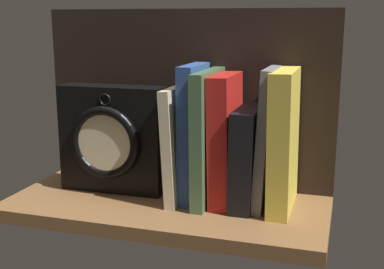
{
  "coord_description": "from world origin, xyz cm",
  "views": [
    {
      "loc": [
        31.15,
        -83.87,
        33.14
      ],
      "look_at": [
        3.92,
        3.62,
        12.34
      ],
      "focal_mm": 47.37,
      "sensor_mm": 36.0,
      "label": 1
    }
  ],
  "objects_px": {
    "book_blue_modern": "(193,133)",
    "framed_clock": "(112,139)",
    "book_red_requiem": "(226,139)",
    "book_cream_twain": "(180,143)",
    "book_yellow_seinlanguage": "(284,140)",
    "book_gray_chess": "(266,139)",
    "book_black_skeptic": "(248,157)",
    "book_green_romantic": "(208,137)"
  },
  "relations": [
    {
      "from": "book_red_requiem",
      "to": "book_black_skeptic",
      "type": "distance_m",
      "value": 0.05
    },
    {
      "from": "framed_clock",
      "to": "book_green_romantic",
      "type": "bearing_deg",
      "value": 1.38
    },
    {
      "from": "book_cream_twain",
      "to": "book_gray_chess",
      "type": "bearing_deg",
      "value": 0.0
    },
    {
      "from": "book_blue_modern",
      "to": "framed_clock",
      "type": "distance_m",
      "value": 0.17
    },
    {
      "from": "book_black_skeptic",
      "to": "framed_clock",
      "type": "relative_size",
      "value": 0.86
    },
    {
      "from": "book_gray_chess",
      "to": "framed_clock",
      "type": "distance_m",
      "value": 0.3
    },
    {
      "from": "book_gray_chess",
      "to": "framed_clock",
      "type": "relative_size",
      "value": 1.2
    },
    {
      "from": "book_cream_twain",
      "to": "book_gray_chess",
      "type": "distance_m",
      "value": 0.16
    },
    {
      "from": "book_black_skeptic",
      "to": "book_gray_chess",
      "type": "bearing_deg",
      "value": 0.0
    },
    {
      "from": "book_green_romantic",
      "to": "book_cream_twain",
      "type": "bearing_deg",
      "value": 180.0
    },
    {
      "from": "book_red_requiem",
      "to": "book_gray_chess",
      "type": "height_order",
      "value": "book_gray_chess"
    },
    {
      "from": "book_blue_modern",
      "to": "book_yellow_seinlanguage",
      "type": "distance_m",
      "value": 0.17
    },
    {
      "from": "book_blue_modern",
      "to": "book_green_romantic",
      "type": "height_order",
      "value": "book_blue_modern"
    },
    {
      "from": "book_blue_modern",
      "to": "book_yellow_seinlanguage",
      "type": "bearing_deg",
      "value": 0.0
    },
    {
      "from": "book_green_romantic",
      "to": "book_black_skeptic",
      "type": "bearing_deg",
      "value": 0.0
    },
    {
      "from": "book_green_romantic",
      "to": "framed_clock",
      "type": "bearing_deg",
      "value": -178.62
    },
    {
      "from": "book_cream_twain",
      "to": "book_yellow_seinlanguage",
      "type": "height_order",
      "value": "book_yellow_seinlanguage"
    },
    {
      "from": "book_blue_modern",
      "to": "book_yellow_seinlanguage",
      "type": "xyz_separation_m",
      "value": [
        0.17,
        0.0,
        -0.0
      ]
    },
    {
      "from": "book_red_requiem",
      "to": "framed_clock",
      "type": "bearing_deg",
      "value": -178.82
    },
    {
      "from": "book_yellow_seinlanguage",
      "to": "book_gray_chess",
      "type": "bearing_deg",
      "value": 180.0
    },
    {
      "from": "book_red_requiem",
      "to": "framed_clock",
      "type": "xyz_separation_m",
      "value": [
        -0.23,
        -0.0,
        -0.01
      ]
    },
    {
      "from": "book_blue_modern",
      "to": "framed_clock",
      "type": "bearing_deg",
      "value": -178.38
    },
    {
      "from": "book_blue_modern",
      "to": "book_yellow_seinlanguage",
      "type": "relative_size",
      "value": 1.02
    },
    {
      "from": "book_cream_twain",
      "to": "framed_clock",
      "type": "distance_m",
      "value": 0.14
    },
    {
      "from": "book_black_skeptic",
      "to": "book_yellow_seinlanguage",
      "type": "xyz_separation_m",
      "value": [
        0.06,
        0.0,
        0.03
      ]
    },
    {
      "from": "book_gray_chess",
      "to": "framed_clock",
      "type": "height_order",
      "value": "book_gray_chess"
    },
    {
      "from": "book_cream_twain",
      "to": "book_black_skeptic",
      "type": "bearing_deg",
      "value": 0.0
    },
    {
      "from": "book_blue_modern",
      "to": "book_green_romantic",
      "type": "distance_m",
      "value": 0.03
    },
    {
      "from": "book_cream_twain",
      "to": "framed_clock",
      "type": "height_order",
      "value": "book_cream_twain"
    },
    {
      "from": "book_black_skeptic",
      "to": "book_gray_chess",
      "type": "relative_size",
      "value": 0.71
    },
    {
      "from": "book_gray_chess",
      "to": "framed_clock",
      "type": "bearing_deg",
      "value": -179.11
    },
    {
      "from": "book_red_requiem",
      "to": "book_blue_modern",
      "type": "bearing_deg",
      "value": 180.0
    },
    {
      "from": "book_blue_modern",
      "to": "book_black_skeptic",
      "type": "xyz_separation_m",
      "value": [
        0.1,
        0.0,
        -0.04
      ]
    },
    {
      "from": "book_cream_twain",
      "to": "book_blue_modern",
      "type": "bearing_deg",
      "value": 0.0
    },
    {
      "from": "book_red_requiem",
      "to": "book_gray_chess",
      "type": "xyz_separation_m",
      "value": [
        0.07,
        0.0,
        0.01
      ]
    },
    {
      "from": "book_red_requiem",
      "to": "book_black_skeptic",
      "type": "relative_size",
      "value": 1.32
    },
    {
      "from": "book_blue_modern",
      "to": "book_red_requiem",
      "type": "relative_size",
      "value": 1.07
    },
    {
      "from": "book_cream_twain",
      "to": "book_gray_chess",
      "type": "xyz_separation_m",
      "value": [
        0.16,
        0.0,
        0.02
      ]
    },
    {
      "from": "book_gray_chess",
      "to": "book_cream_twain",
      "type": "bearing_deg",
      "value": 180.0
    },
    {
      "from": "book_cream_twain",
      "to": "framed_clock",
      "type": "bearing_deg",
      "value": -178.07
    },
    {
      "from": "book_black_skeptic",
      "to": "book_yellow_seinlanguage",
      "type": "bearing_deg",
      "value": 0.0
    },
    {
      "from": "book_blue_modern",
      "to": "framed_clock",
      "type": "height_order",
      "value": "book_blue_modern"
    }
  ]
}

